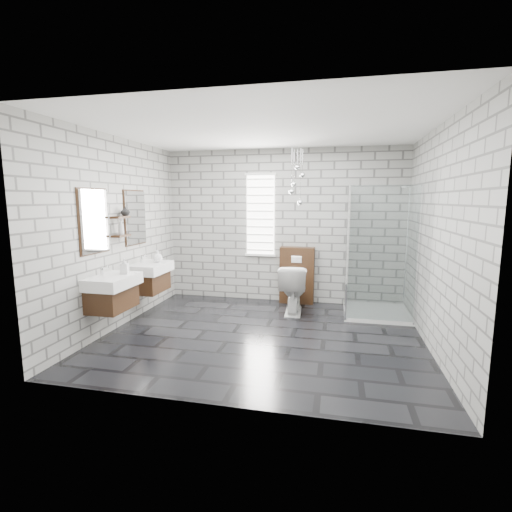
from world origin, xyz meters
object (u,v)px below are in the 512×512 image
(cistern_panel, at_px, (297,275))
(shower_enclosure, at_px, (371,285))
(vanity_left, at_px, (110,283))
(toilet, at_px, (293,288))
(vanity_right, at_px, (148,269))

(cistern_panel, relative_size, shower_enclosure, 0.49)
(vanity_left, xyz_separation_m, shower_enclosure, (3.41, 1.74, -0.25))
(vanity_left, bearing_deg, toilet, 37.54)
(vanity_left, xyz_separation_m, cistern_panel, (2.19, 2.25, -0.26))
(toilet, bearing_deg, cistern_panel, -93.19)
(vanity_left, height_order, cistern_panel, vanity_left)
(vanity_left, relative_size, cistern_panel, 1.57)
(toilet, bearing_deg, shower_enclosure, 179.43)
(vanity_left, relative_size, vanity_right, 1.00)
(vanity_right, relative_size, toilet, 1.99)
(vanity_right, distance_m, shower_enclosure, 3.50)
(cistern_panel, height_order, toilet, cistern_panel)
(vanity_right, relative_size, cistern_panel, 1.57)
(shower_enclosure, bearing_deg, toilet, -177.38)
(vanity_right, relative_size, shower_enclosure, 0.77)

